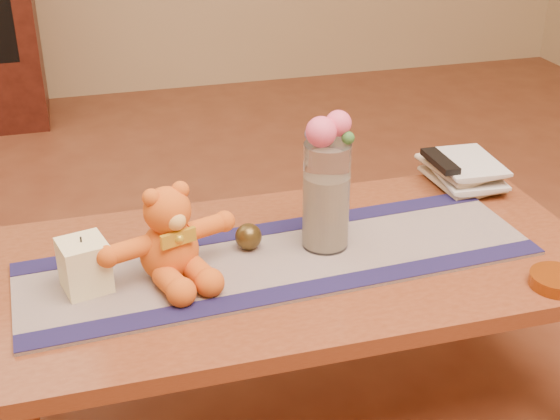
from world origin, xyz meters
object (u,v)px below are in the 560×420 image
object	(u,v)px
pillar_candle	(84,265)
bronze_ball	(248,237)
teddy_bear	(168,233)
tv_remote	(440,161)
amber_dish	(557,280)
book_bottom	(436,184)
glass_vase	(326,196)

from	to	relation	value
pillar_candle	bronze_ball	xyz separation A→B (m)	(0.38, 0.07, -0.03)
bronze_ball	teddy_bear	bearing A→B (deg)	-162.07
tv_remote	amber_dish	size ratio (longest dim) A/B	1.33
pillar_candle	book_bottom	xyz separation A→B (m)	(0.97, 0.27, -0.05)
glass_vase	bronze_ball	distance (m)	0.21
book_bottom	tv_remote	bearing A→B (deg)	-93.00
tv_remote	amber_dish	xyz separation A→B (m)	(0.03, -0.52, -0.07)
pillar_candle	tv_remote	xyz separation A→B (m)	(0.97, 0.26, 0.02)
glass_vase	amber_dish	xyz separation A→B (m)	(0.44, -0.30, -0.12)
teddy_bear	bronze_ball	bearing A→B (deg)	-0.04
glass_vase	bronze_ball	size ratio (longest dim) A/B	4.08
teddy_bear	pillar_candle	xyz separation A→B (m)	(-0.18, -0.01, -0.05)
glass_vase	amber_dish	world-z (taller)	glass_vase
glass_vase	teddy_bear	bearing A→B (deg)	-175.42
bronze_ball	pillar_candle	bearing A→B (deg)	-169.26
glass_vase	tv_remote	world-z (taller)	glass_vase
pillar_candle	amber_dish	bearing A→B (deg)	-14.72
bronze_ball	tv_remote	size ratio (longest dim) A/B	0.40
teddy_bear	book_bottom	bearing A→B (deg)	0.65
glass_vase	bronze_ball	world-z (taller)	glass_vase
teddy_bear	amber_dish	xyz separation A→B (m)	(0.81, -0.27, -0.10)
bronze_ball	book_bottom	distance (m)	0.62
pillar_candle	tv_remote	world-z (taller)	pillar_candle
teddy_bear	bronze_ball	xyz separation A→B (m)	(0.20, 0.06, -0.07)
book_bottom	amber_dish	bearing A→B (deg)	-89.60
teddy_bear	glass_vase	world-z (taller)	glass_vase
teddy_bear	glass_vase	bearing A→B (deg)	-13.38
pillar_candle	tv_remote	size ratio (longest dim) A/B	0.72
teddy_bear	bronze_ball	size ratio (longest dim) A/B	4.80
teddy_bear	book_bottom	size ratio (longest dim) A/B	1.37
amber_dish	glass_vase	bearing A→B (deg)	145.45
pillar_candle	amber_dish	xyz separation A→B (m)	(1.00, -0.26, -0.05)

